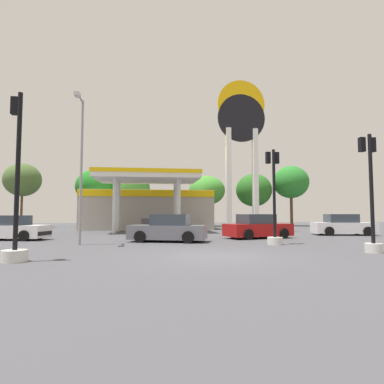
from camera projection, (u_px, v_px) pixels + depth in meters
ground_plane at (217, 256)px, 11.21m from camera, size 90.00×90.00×0.00m
gas_station at (148, 208)px, 32.13m from camera, size 12.36×12.77×4.84m
station_pole_sign at (241, 135)px, 26.96m from camera, size 4.02×0.56×12.69m
car_0 at (12, 229)px, 18.33m from camera, size 4.11×2.31×1.39m
car_1 at (168, 229)px, 17.21m from camera, size 4.36×2.81×1.45m
car_2 at (343, 226)px, 22.59m from camera, size 4.33×2.44×1.46m
car_3 at (258, 227)px, 19.66m from camera, size 4.37×2.76×1.46m
traffic_signal_0 at (371, 206)px, 12.47m from camera, size 0.65×0.67×4.58m
traffic_signal_1 at (274, 212)px, 15.67m from camera, size 0.72×0.72×4.62m
traffic_signal_2 at (16, 216)px, 10.03m from camera, size 0.76×0.76×5.32m
tree_0 at (22, 180)px, 35.56m from camera, size 3.93×3.93×7.05m
tree_1 at (96, 186)px, 37.13m from camera, size 4.64×4.64×6.58m
tree_2 at (133, 189)px, 36.94m from camera, size 3.85×3.85×6.09m
tree_3 at (207, 191)px, 39.19m from camera, size 4.36×4.36×6.09m
tree_4 at (254, 190)px, 40.00m from camera, size 4.40×4.40×6.44m
tree_5 at (291, 182)px, 40.20m from camera, size 4.35×4.35×7.45m
corner_streetlamp at (81, 156)px, 15.50m from camera, size 0.24×1.48×7.04m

